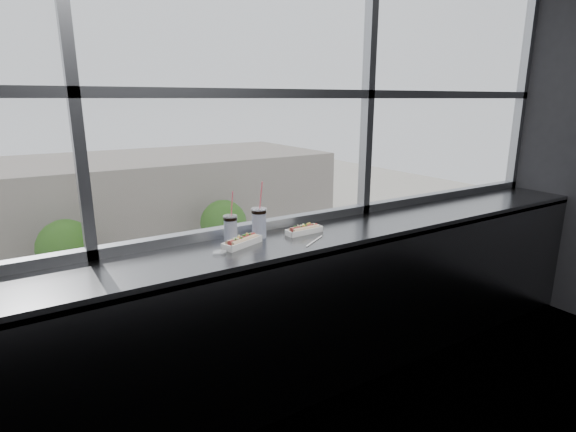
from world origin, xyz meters
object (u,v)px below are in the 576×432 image
hotdog_tray_left (242,241)px  tree_right (224,223)px  soda_cup_left (231,228)px  wrapper (220,252)px  hotdog_tray_right (304,230)px  car_near_c (32,402)px  soda_cup_right (259,221)px  pedestrian_c (154,270)px  loose_straw (314,241)px  pedestrian_d (191,266)px  car_far_c (252,270)px  pedestrian_b (53,290)px  car_far_b (122,299)px  tree_center (66,247)px

hotdog_tray_left → tree_right: size_ratio=0.05×
soda_cup_left → tree_right: 31.86m
hotdog_tray_left → wrapper: size_ratio=3.07×
soda_cup_left → tree_right: size_ratio=0.06×
hotdog_tray_right → car_near_c: bearing=94.9°
soda_cup_right → pedestrian_c: bearing=76.8°
loose_straw → wrapper: bearing=138.7°
car_near_c → pedestrian_d: car_near_c is taller
car_near_c → tree_right: tree_right is taller
hotdog_tray_left → hotdog_tray_right: size_ratio=1.11×
hotdog_tray_left → pedestrian_d: bearing=50.7°
loose_straw → tree_right: (11.88, 28.42, -8.34)m
loose_straw → wrapper: (-0.59, 0.11, 0.01)m
car_far_c → pedestrian_b: size_ratio=3.20×
hotdog_tray_right → pedestrian_b: 30.23m
car_far_b → pedestrian_d: (5.72, 3.66, -0.20)m
loose_straw → pedestrian_d: bearing=41.3°
hotdog_tray_right → wrapper: (-0.64, -0.07, -0.01)m
soda_cup_right → tree_right: size_ratio=0.07×
loose_straw → car_near_c: loose_straw is taller
loose_straw → car_near_c: (-2.01, 16.42, -10.92)m
hotdog_tray_right → car_near_c: 19.68m
soda_cup_left → car_far_c: (12.60, 24.15, -11.01)m
hotdog_tray_left → car_far_b: 26.86m
soda_cup_left → pedestrian_d: bearing=71.2°
wrapper → car_far_b: bearing=80.9°
hotdog_tray_left → car_far_b: size_ratio=0.04×
car_far_b → soda_cup_right: bearing=175.9°
car_far_b → pedestrian_c: car_far_b is taller
car_near_c → soda_cup_left: bearing=-172.1°
car_far_c → pedestrian_c: size_ratio=3.02×
tree_center → tree_right: (10.95, 0.00, -0.03)m
hotdog_tray_right → tree_center: (0.88, 28.23, -8.34)m
car_far_c → pedestrian_c: bearing=49.7°
pedestrian_d → car_near_c: bearing=-133.3°
car_near_c → car_far_c: size_ratio=1.00×
hotdog_tray_left → tree_center: 29.48m
pedestrian_c → tree_right: (5.53, 0.12, 2.60)m
hotdog_tray_right → soda_cup_right: size_ratio=0.71×
tree_center → car_far_c: bearing=-19.6°
soda_cup_left → car_far_b: 26.80m
pedestrian_b → hotdog_tray_right: bearing=0.4°
car_near_c → pedestrian_b: car_near_c is taller
hotdog_tray_left → car_far_b: hotdog_tray_left is taller
soda_cup_left → car_near_c: soda_cup_left is taller
wrapper → tree_right: bearing=66.2°
soda_cup_right → car_far_b: 26.78m
pedestrian_d → tree_center: bearing=177.6°
loose_straw → pedestrian_c: loose_straw is taller
soda_cup_right → loose_straw: soda_cup_right is taller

